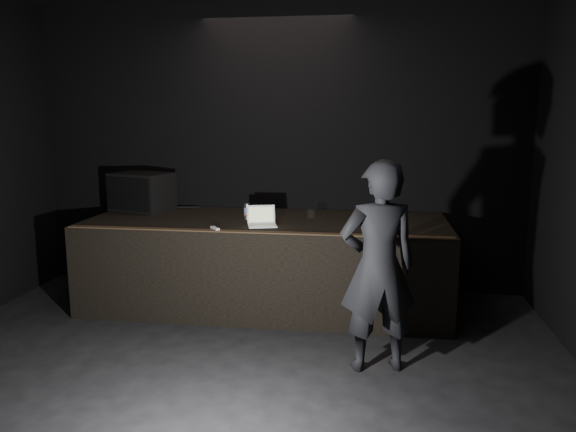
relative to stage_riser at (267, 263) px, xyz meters
The scene contains 10 objects.
room_walls 3.13m from the stage_riser, 90.00° to the right, with size 6.10×7.10×3.52m.
stage_riser is the anchor object (origin of this frame).
riser_lip 0.87m from the stage_riser, 90.00° to the right, with size 3.92×0.10×0.01m, color brown.
stage_monitor 1.81m from the stage_riser, 167.04° to the left, with size 0.80×0.69×0.46m.
cable 1.63m from the stage_riser, 160.05° to the left, with size 0.02×0.02×0.99m, color black.
laptop 0.65m from the stage_riser, 87.24° to the right, with size 0.36×0.34×0.20m.
beer_can 0.63m from the stage_riser, 169.84° to the right, with size 0.08×0.08×0.18m.
plastic_cup 0.75m from the stage_riser, ahead, with size 0.09×0.09×0.11m, color white.
wii_remote 0.93m from the stage_riser, 121.93° to the right, with size 0.04×0.16×0.03m, color silver.
person 1.96m from the stage_riser, 50.19° to the right, with size 0.66×0.43×1.80m, color black.
Camera 1 is at (1.15, -3.34, 2.16)m, focal length 35.00 mm.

